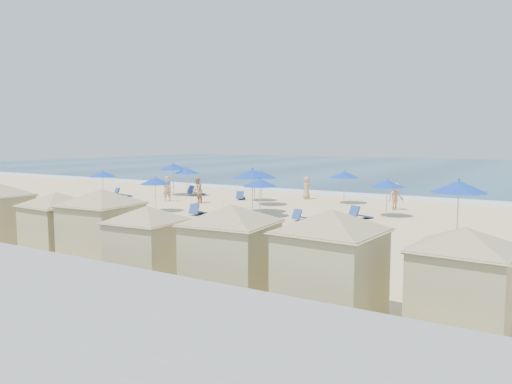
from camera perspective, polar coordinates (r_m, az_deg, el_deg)
ground at (r=25.85m, az=-4.62°, el=-3.41°), size 160.00×160.00×0.00m
ocean at (r=77.13m, az=20.43°, el=2.51°), size 160.00×80.00×0.06m
surf_line at (r=39.29m, az=8.91°, el=-0.18°), size 160.00×2.50×0.08m
trash_bin at (r=20.49m, az=-1.78°, el=-4.61°), size 1.15×1.15×0.89m
cabana_1 at (r=18.98m, az=-21.80°, el=-2.64°), size 4.19×4.19×2.63m
cabana_2 at (r=17.32m, az=-17.24°, el=-2.84°), size 4.54×4.54×2.86m
cabana_3 at (r=14.98m, az=-12.35°, el=-4.79°), size 4.03×4.03×2.53m
cabana_4 at (r=13.16m, az=-2.85°, el=-5.45°), size 4.45×4.45×2.80m
cabana_5 at (r=11.82m, az=8.58°, el=-6.61°), size 4.59×4.59×2.88m
cabana_6 at (r=11.51m, az=22.58°, el=-8.06°), size 4.20×4.20×2.64m
umbrella_0 at (r=38.43m, az=-9.44°, el=2.88°), size 2.21×2.21×2.52m
umbrella_1 at (r=36.47m, az=-17.13°, el=1.99°), size 1.86×1.86×2.11m
umbrella_2 at (r=37.74m, az=-7.91°, el=2.41°), size 1.92×1.92×2.18m
umbrella_3 at (r=29.77m, az=-11.43°, el=1.25°), size 1.84×1.84×2.09m
umbrella_4 at (r=34.35m, az=-0.17°, el=2.04°), size 1.87×1.87×2.12m
umbrella_5 at (r=32.07m, az=0.65°, el=1.99°), size 2.00×2.00×2.28m
umbrella_6 at (r=28.66m, az=-0.40°, el=2.13°), size 2.31×2.31×2.63m
umbrella_7 at (r=27.16m, az=0.46°, el=1.07°), size 1.91×1.91×2.17m
umbrella_8 at (r=33.43m, az=10.06°, el=1.98°), size 1.95×1.95×2.22m
umbrella_9 at (r=28.17m, az=14.76°, el=0.95°), size 1.86×1.86×2.12m
umbrella_10 at (r=22.33m, az=22.17°, el=0.56°), size 2.30×2.30×2.62m
beach_chair_0 at (r=38.05m, az=-15.14°, el=-0.19°), size 1.01×1.45×0.73m
beach_chair_1 at (r=38.42m, az=-7.01°, el=0.05°), size 1.01×1.50×0.76m
beach_chair_2 at (r=35.18m, az=-1.77°, el=-0.53°), size 0.95×1.26×0.64m
beach_chair_3 at (r=28.23m, az=-6.77°, el=-2.15°), size 0.73×1.30×0.68m
beach_chair_4 at (r=26.24m, az=5.13°, el=-2.79°), size 0.76×1.24×0.64m
beach_chair_5 at (r=27.11m, az=11.68°, el=-2.51°), size 1.13×1.50×0.76m
beachgoer_0 at (r=34.78m, az=-10.14°, el=0.38°), size 0.66×0.75×1.74m
beachgoer_1 at (r=33.38m, az=-6.74°, el=0.21°), size 0.80×0.95×1.74m
beachgoer_2 at (r=31.06m, az=15.68°, el=-0.50°), size 1.10×1.23×1.65m
beachgoer_3 at (r=35.70m, az=5.79°, el=0.49°), size 0.81×0.94×1.62m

